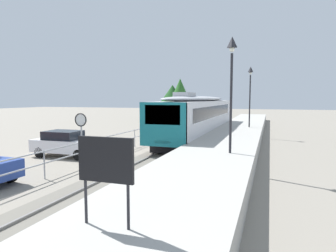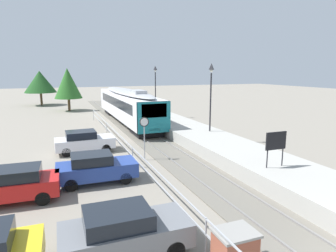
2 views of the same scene
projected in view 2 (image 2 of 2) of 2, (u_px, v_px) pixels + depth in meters
The scene contains 16 objects.
ground_plane at pixel (109, 134), 26.66m from camera, with size 160.00×160.00×0.00m, color gray.
track_rails at pixel (140, 131), 27.72m from camera, with size 3.20×60.00×0.14m.
commuter_train at pixel (127, 103), 31.87m from camera, with size 2.82×18.73×3.74m.
station_platform at pixel (172, 124), 28.81m from camera, with size 3.90×60.00×0.90m, color #A8A59E.
platform_lamp_mid_platform at pixel (211, 84), 22.70m from camera, with size 0.34×0.34×5.35m.
platform_lamp_far_end at pixel (155, 80), 34.98m from camera, with size 0.34×0.34×5.35m.
platform_notice_board at pixel (276, 142), 14.50m from camera, with size 1.20×0.08×1.80m.
speed_limit_sign at pixel (144, 128), 18.44m from camera, with size 0.61×0.10×2.81m.
brick_utility_cabinet at pixel (235, 249), 8.50m from camera, with size 1.21×0.99×1.13m.
carpark_fence at pixel (133, 153), 17.23m from camera, with size 0.06×36.06×1.25m.
parked_hatchback_grey at pixel (124, 231), 9.02m from camera, with size 4.01×1.79×1.53m.
parked_hatchback_blue at pixel (96, 168), 14.94m from camera, with size 4.04×1.85×1.53m.
parked_hatchback_red at pixel (12, 185), 12.69m from camera, with size 4.07×1.93×1.53m.
parked_hatchback_white at pixel (84, 141), 20.53m from camera, with size 4.04×1.86×1.53m.
tree_behind_carpark at pixel (40, 82), 47.91m from camera, with size 5.07×5.07×5.66m.
tree_behind_station_far at pixel (68, 83), 41.20m from camera, with size 3.82×3.82×6.06m.
Camera 2 is at (-7.39, -4.26, 5.68)m, focal length 31.16 mm.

